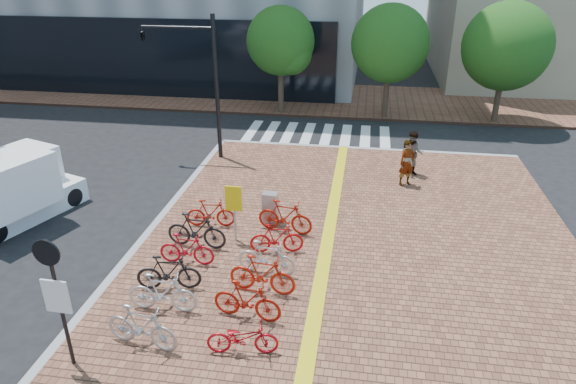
% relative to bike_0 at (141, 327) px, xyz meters
% --- Properties ---
extents(ground, '(120.00, 120.00, 0.00)m').
position_rel_bike_0_xyz_m(ground, '(1.89, 2.58, -0.71)').
color(ground, black).
rests_on(ground, ground).
extents(kerb_north, '(14.00, 0.25, 0.15)m').
position_rel_bike_0_xyz_m(kerb_north, '(4.89, 14.58, -0.64)').
color(kerb_north, gray).
rests_on(kerb_north, ground).
extents(far_sidewalk, '(70.00, 8.00, 0.15)m').
position_rel_bike_0_xyz_m(far_sidewalk, '(1.89, 23.58, -0.64)').
color(far_sidewalk, brown).
rests_on(far_sidewalk, ground).
extents(crosswalk, '(7.50, 4.00, 0.01)m').
position_rel_bike_0_xyz_m(crosswalk, '(2.39, 16.58, -0.71)').
color(crosswalk, silver).
rests_on(crosswalk, ground).
extents(street_trees, '(16.20, 4.60, 6.35)m').
position_rel_bike_0_xyz_m(street_trees, '(6.93, 20.03, 3.39)').
color(street_trees, '#38281E').
rests_on(street_trees, far_sidewalk).
extents(bike_0, '(1.94, 0.83, 1.13)m').
position_rel_bike_0_xyz_m(bike_0, '(0.00, 0.00, 0.00)').
color(bike_0, '#A6A6AB').
rests_on(bike_0, sidewalk).
extents(bike_1, '(1.85, 0.56, 1.11)m').
position_rel_bike_0_xyz_m(bike_1, '(-0.02, 1.36, -0.01)').
color(bike_1, silver).
rests_on(bike_1, sidewalk).
extents(bike_2, '(1.84, 0.80, 1.07)m').
position_rel_bike_0_xyz_m(bike_2, '(-0.21, 2.29, -0.03)').
color(bike_2, black).
rests_on(bike_2, sidewalk).
extents(bike_3, '(1.69, 0.49, 1.01)m').
position_rel_bike_0_xyz_m(bike_3, '(-0.15, 3.59, -0.06)').
color(bike_3, red).
rests_on(bike_3, sidewalk).
extents(bike_4, '(1.98, 0.68, 1.17)m').
position_rel_bike_0_xyz_m(bike_4, '(-0.16, 4.58, 0.02)').
color(bike_4, black).
rests_on(bike_4, sidewalk).
extents(bike_5, '(1.69, 0.67, 0.99)m').
position_rel_bike_0_xyz_m(bike_5, '(-0.12, 5.97, -0.07)').
color(bike_5, '#AA170C').
rests_on(bike_5, sidewalk).
extents(bike_6, '(1.73, 0.81, 0.88)m').
position_rel_bike_0_xyz_m(bike_6, '(2.38, 0.15, -0.13)').
color(bike_6, '#AD0C17').
rests_on(bike_6, sidewalk).
extents(bike_7, '(1.86, 0.74, 1.09)m').
position_rel_bike_0_xyz_m(bike_7, '(2.20, 1.39, -0.02)').
color(bike_7, '#9D160B').
rests_on(bike_7, sidewalk).
extents(bike_8, '(1.92, 0.74, 1.13)m').
position_rel_bike_0_xyz_m(bike_8, '(2.36, 2.55, 0.00)').
color(bike_8, '#B51E0C').
rests_on(bike_8, sidewalk).
extents(bike_9, '(1.79, 0.68, 1.05)m').
position_rel_bike_0_xyz_m(bike_9, '(2.29, 3.46, -0.04)').
color(bike_9, silver).
rests_on(bike_9, sidewalk).
extents(bike_10, '(1.72, 0.78, 1.00)m').
position_rel_bike_0_xyz_m(bike_10, '(2.39, 4.65, -0.06)').
color(bike_10, '#BC0D0F').
rests_on(bike_10, sidewalk).
extents(bike_11, '(1.96, 0.90, 1.14)m').
position_rel_bike_0_xyz_m(bike_11, '(2.43, 5.96, 0.01)').
color(bike_11, '#9E190B').
rests_on(bike_11, sidewalk).
extents(pedestrian_a, '(0.81, 0.72, 1.86)m').
position_rel_bike_0_xyz_m(pedestrian_a, '(6.58, 10.53, 0.37)').
color(pedestrian_a, gray).
rests_on(pedestrian_a, sidewalk).
extents(pedestrian_b, '(1.01, 0.84, 1.87)m').
position_rel_bike_0_xyz_m(pedestrian_b, '(6.88, 11.64, 0.37)').
color(pedestrian_b, '#4F5464').
rests_on(pedestrian_b, sidewalk).
extents(utility_box, '(0.54, 0.41, 1.11)m').
position_rel_bike_0_xyz_m(utility_box, '(1.83, 6.54, -0.01)').
color(utility_box, '#ACABB0').
rests_on(utility_box, sidewalk).
extents(yellow_sign, '(0.53, 0.12, 1.94)m').
position_rel_bike_0_xyz_m(yellow_sign, '(0.94, 5.13, 0.78)').
color(yellow_sign, '#B7B7BC').
rests_on(yellow_sign, sidewalk).
extents(notice_sign, '(0.61, 0.14, 3.28)m').
position_rel_bike_0_xyz_m(notice_sign, '(-1.36, -0.82, 1.50)').
color(notice_sign, black).
rests_on(notice_sign, sidewalk).
extents(traffic_light_pole, '(3.35, 1.29, 6.24)m').
position_rel_bike_0_xyz_m(traffic_light_pole, '(-3.05, 12.40, 3.75)').
color(traffic_light_pole, black).
rests_on(traffic_light_pole, sidewalk).
extents(box_truck, '(3.22, 4.74, 2.53)m').
position_rel_bike_0_xyz_m(box_truck, '(-7.10, 5.72, 0.48)').
color(box_truck, white).
rests_on(box_truck, ground).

